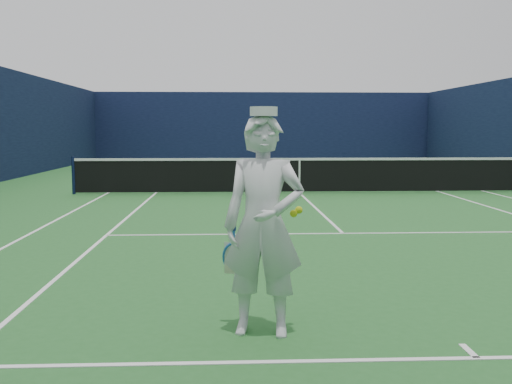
{
  "coord_description": "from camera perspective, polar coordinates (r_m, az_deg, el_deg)",
  "views": [
    {
      "loc": [
        -1.96,
        -16.19,
        1.83
      ],
      "look_at": [
        -1.68,
        -9.73,
        1.11
      ],
      "focal_mm": 40.0,
      "sensor_mm": 36.0,
      "label": 1
    }
  ],
  "objects": [
    {
      "name": "ground",
      "position": [
        16.41,
        4.35,
        -0.09
      ],
      "size": [
        80.0,
        80.0,
        0.0
      ],
      "primitive_type": "plane",
      "color": "#246027",
      "rests_on": "ground"
    },
    {
      "name": "court_markings",
      "position": [
        16.41,
        4.35,
        -0.08
      ],
      "size": [
        11.03,
        23.83,
        0.01
      ],
      "color": "white",
      "rests_on": "ground"
    },
    {
      "name": "tennis_net",
      "position": [
        16.36,
        4.37,
        1.84
      ],
      "size": [
        12.88,
        0.09,
        1.07
      ],
      "color": "#141E4C",
      "rests_on": "ground"
    },
    {
      "name": "windscreen_fence",
      "position": [
        16.31,
        4.41,
        6.91
      ],
      "size": [
        20.12,
        36.12,
        4.0
      ],
      "color": "#0F1637",
      "rests_on": "ground"
    },
    {
      "name": "tennis_player",
      "position": [
        5.05,
        0.75,
        -3.31
      ],
      "size": [
        0.79,
        0.61,
        2.02
      ],
      "rotation": [
        0.0,
        0.0,
        -0.17
      ],
      "color": "silver",
      "rests_on": "ground"
    }
  ]
}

